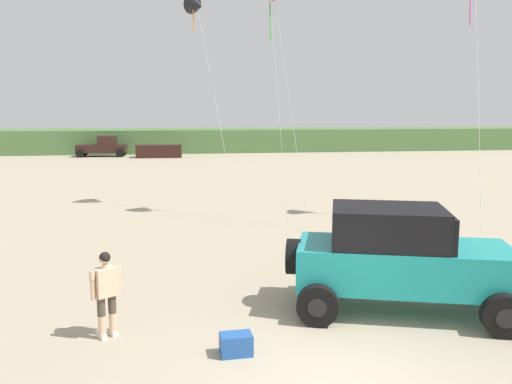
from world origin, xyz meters
name	(u,v)px	position (x,y,z in m)	size (l,w,h in m)	color
ground_plane	(341,378)	(0.00, 0.00, 0.00)	(220.00, 220.00, 0.00)	tan
dune_ridge	(171,140)	(-3.03, 50.88, 1.21)	(90.00, 9.29, 2.41)	#4C703D
jeep	(400,257)	(2.10, 2.56, 1.20)	(5.01, 3.56, 2.26)	teal
person_watching	(106,290)	(-3.88, 2.16, 0.94)	(0.54, 0.45, 1.67)	#DBB28E
cooler_box	(236,344)	(-1.56, 1.07, 0.19)	(0.56, 0.36, 0.38)	#23519E
distant_pickup	(103,147)	(-9.50, 44.37, 0.94)	(4.68, 2.57, 1.98)	black
distant_sedan	(159,151)	(-4.12, 42.39, 0.60)	(4.20, 1.70, 1.20)	black
kite_green_box	(197,5)	(-1.53, 15.08, 8.63)	(1.88, 4.58, 9.27)	black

